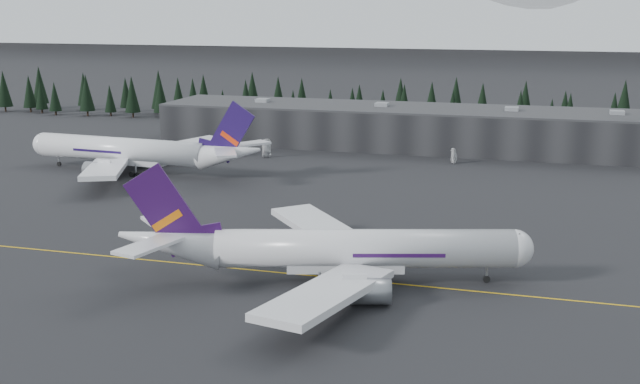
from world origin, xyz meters
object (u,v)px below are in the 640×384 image
(jet_parked, at_px, (141,152))
(gse_vehicle_b, at_px, (454,161))
(terminal, at_px, (413,127))
(gse_vehicle_a, at_px, (266,155))
(jet_main, at_px, (328,249))

(jet_parked, xyz_separation_m, gse_vehicle_b, (78.76, 36.15, -5.00))
(terminal, relative_size, gse_vehicle_a, 29.03)
(terminal, relative_size, gse_vehicle_b, 36.33)
(terminal, distance_m, jet_parked, 86.55)
(terminal, bearing_deg, gse_vehicle_a, -142.61)
(jet_main, xyz_separation_m, jet_parked, (-71.23, 69.78, 0.20))
(jet_parked, relative_size, gse_vehicle_b, 15.76)
(gse_vehicle_b, bearing_deg, gse_vehicle_a, -119.79)
(jet_parked, bearing_deg, gse_vehicle_a, -125.09)
(jet_main, xyz_separation_m, gse_vehicle_a, (-46.69, 100.03, -4.79))
(jet_main, relative_size, jet_parked, 0.94)
(jet_parked, bearing_deg, jet_main, 139.55)
(terminal, xyz_separation_m, gse_vehicle_b, (15.93, -23.37, -5.55))
(gse_vehicle_a, bearing_deg, jet_main, -95.70)
(gse_vehicle_a, distance_m, gse_vehicle_b, 54.54)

